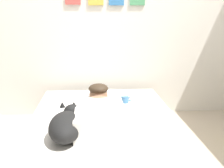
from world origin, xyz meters
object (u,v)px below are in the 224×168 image
dog (67,125)px  pillow (109,95)px  cell_phone (103,133)px  person_lying (100,111)px  bed (104,137)px  coffee_cup (125,99)px

dog → pillow: bearing=67.6°
pillow → dog: (-0.40, -0.98, 0.05)m
pillow → cell_phone: 0.95m
person_lying → dog: bearing=-133.3°
pillow → dog: bearing=-112.4°
person_lying → dog: person_lying is taller
bed → cell_phone: cell_phone is taller
dog → coffee_cup: size_ratio=4.60×
pillow → coffee_cup: size_ratio=4.16×
person_lying → dog: 0.39m
person_lying → dog: (-0.27, -0.29, -0.00)m
bed → person_lying: bearing=-111.1°
person_lying → cell_phone: bearing=-84.7°
bed → dog: size_ratio=3.63×
bed → dog: dog is taller
dog → coffee_cup: bearing=56.5°
pillow → person_lying: (-0.13, -0.69, 0.05)m
bed → cell_phone: (-0.02, -0.36, 0.20)m
bed → dog: bearing=-128.2°
person_lying → cell_phone: person_lying is taller
cell_phone → pillow: bearing=83.2°
coffee_cup → cell_phone: coffee_cup is taller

